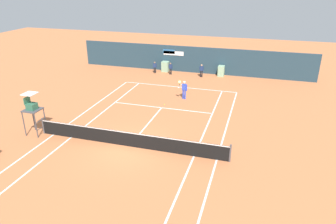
# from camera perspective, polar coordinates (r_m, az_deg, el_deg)

# --- Properties ---
(ground_plane) EXTENTS (80.00, 80.00, 0.01)m
(ground_plane) POSITION_cam_1_polar(r_m,az_deg,el_deg) (19.61, -6.41, -5.41)
(ground_plane) COLOR #C67042
(tennis_net) EXTENTS (12.10, 0.10, 1.07)m
(tennis_net) POSITION_cam_1_polar(r_m,az_deg,el_deg) (18.91, -7.15, -4.85)
(tennis_net) COLOR #4C4C51
(tennis_net) RESTS_ON ground_plane
(sponsor_back_wall) EXTENTS (25.00, 1.02, 2.74)m
(sponsor_back_wall) POSITION_cam_1_polar(r_m,az_deg,el_deg) (33.87, 4.37, 9.39)
(sponsor_back_wall) COLOR #233D4C
(sponsor_back_wall) RESTS_ON ground_plane
(umpire_chair) EXTENTS (1.00, 1.00, 2.78)m
(umpire_chair) POSITION_cam_1_polar(r_m,az_deg,el_deg) (21.53, -23.50, 0.70)
(umpire_chair) COLOR #47474C
(umpire_chair) RESTS_ON ground_plane
(player_on_baseline) EXTENTS (0.68, 0.64, 1.78)m
(player_on_baseline) POSITION_cam_1_polar(r_m,az_deg,el_deg) (26.06, 2.93, 4.30)
(player_on_baseline) COLOR blue
(player_on_baseline) RESTS_ON ground_plane
(ball_kid_centre_post) EXTENTS (0.44, 0.18, 1.32)m
(ball_kid_centre_post) POSITION_cam_1_polar(r_m,az_deg,el_deg) (32.33, 6.10, 7.64)
(ball_kid_centre_post) COLOR black
(ball_kid_centre_post) RESTS_ON ground_plane
(ball_kid_left_post) EXTENTS (0.42, 0.18, 1.26)m
(ball_kid_left_post) POSITION_cam_1_polar(r_m,az_deg,el_deg) (33.08, 0.46, 8.05)
(ball_kid_left_post) COLOR black
(ball_kid_left_post) RESTS_ON ground_plane
(ball_kid_right_post) EXTENTS (0.41, 0.20, 1.24)m
(ball_kid_right_post) POSITION_cam_1_polar(r_m,az_deg,el_deg) (33.59, -2.42, 8.25)
(ball_kid_right_post) COLOR black
(ball_kid_right_post) RESTS_ON ground_plane
(tennis_ball_near_service_line) EXTENTS (0.07, 0.07, 0.07)m
(tennis_ball_near_service_line) POSITION_cam_1_polar(r_m,az_deg,el_deg) (25.07, -0.67, 1.37)
(tennis_ball_near_service_line) COLOR #CCE033
(tennis_ball_near_service_line) RESTS_ON ground_plane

